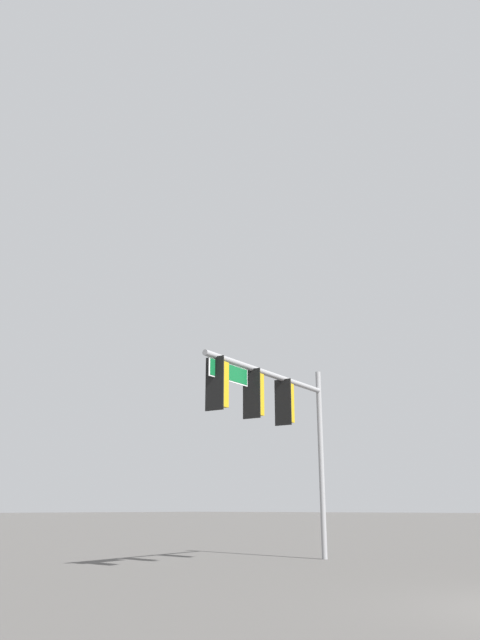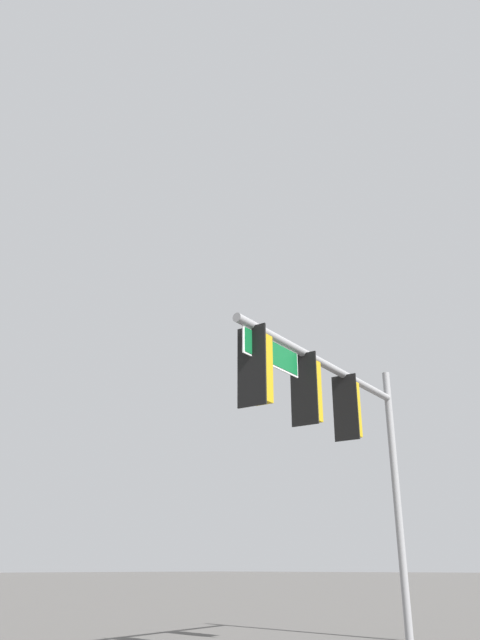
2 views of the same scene
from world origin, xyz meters
name	(u,v)px [view 2 (image 2 of 2)]	position (x,y,z in m)	size (l,w,h in m)	color
signal_pole_near	(329,407)	(-2.76, -8.06, 4.14)	(6.05, 1.02, 5.55)	gray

